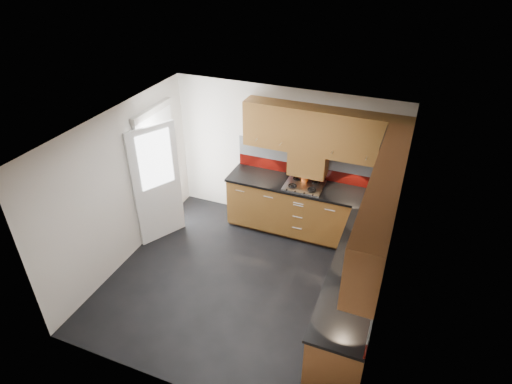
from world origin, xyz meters
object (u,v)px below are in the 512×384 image
at_px(gas_hob, 304,185).
at_px(utensil_pot, 305,177).
at_px(food_processor, 373,234).
at_px(toaster, 382,194).

bearing_deg(gas_hob, utensil_pot, 103.27).
xyz_separation_m(utensil_pot, food_processor, (1.26, -1.16, 0.04)).
distance_m(gas_hob, food_processor, 1.61).
height_order(gas_hob, toaster, toaster).
xyz_separation_m(gas_hob, utensil_pot, (-0.03, 0.13, 0.08)).
bearing_deg(gas_hob, toaster, 3.90).
xyz_separation_m(gas_hob, food_processor, (1.22, -1.03, 0.12)).
distance_m(gas_hob, utensil_pot, 0.15).
distance_m(utensil_pot, toaster, 1.23).
xyz_separation_m(gas_hob, toaster, (1.20, 0.08, 0.07)).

